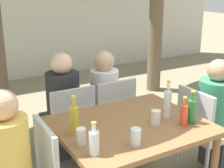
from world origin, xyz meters
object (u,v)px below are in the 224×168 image
person_seated_3 (101,105)px  soda_bottle_4 (184,115)px  green_bottle_2 (192,110)px  drinking_glass_2 (136,137)px  oil_cruet_0 (74,119)px  water_bottle_1 (94,142)px  drinking_glass_0 (156,117)px  patio_chair_3 (111,114)px  dining_table_front (130,133)px  person_seated_1 (219,121)px  water_bottle_3 (168,103)px  drinking_glass_1 (81,136)px  person_seated_2 (61,112)px  patio_chair_2 (70,123)px  patio_chair_1 (202,127)px

person_seated_3 → soda_bottle_4: 1.25m
green_bottle_2 → drinking_glass_2: (-0.60, -0.08, -0.04)m
green_bottle_2 → soda_bottle_4: (-0.09, -0.01, -0.01)m
soda_bottle_4 → person_seated_3: bearing=94.9°
oil_cruet_0 → water_bottle_1: 0.34m
person_seated_3 → drinking_glass_0: size_ratio=9.59×
patio_chair_3 → dining_table_front: bearing=71.9°
green_bottle_2 → drinking_glass_0: bearing=157.3°
oil_cruet_0 → patio_chair_3: bearing=43.5°
person_seated_1 → green_bottle_2: size_ratio=4.21×
water_bottle_1 → drinking_glass_2: size_ratio=1.85×
drinking_glass_2 → dining_table_front: bearing=62.2°
water_bottle_1 → water_bottle_3: bearing=15.6°
oil_cruet_0 → green_bottle_2: size_ratio=1.10×
green_bottle_2 → water_bottle_3: water_bottle_3 is taller
soda_bottle_4 → drinking_glass_0: size_ratio=2.04×
water_bottle_1 → water_bottle_3: size_ratio=0.71×
dining_table_front → patio_chair_3: patio_chair_3 is taller
soda_bottle_4 → drinking_glass_1: size_ratio=2.05×
drinking_glass_0 → patio_chair_3: bearing=84.9°
oil_cruet_0 → drinking_glass_1: bearing=-98.6°
dining_table_front → soda_bottle_4: size_ratio=4.86×
patio_chair_3 → drinking_glass_2: (-0.40, -1.04, 0.30)m
water_bottle_3 → green_bottle_2: bearing=-57.8°
water_bottle_3 → soda_bottle_4: bearing=-85.6°
person_seated_2 → oil_cruet_0: size_ratio=3.93×
oil_cruet_0 → green_bottle_2: oil_cruet_0 is taller
water_bottle_3 → drinking_glass_2: bearing=-152.5°
person_seated_1 → water_bottle_1: bearing=100.4°
patio_chair_2 → drinking_glass_2: bearing=93.9°
patio_chair_3 → water_bottle_1: size_ratio=3.79×
person_seated_3 → water_bottle_3: (0.09, -1.02, 0.35)m
drinking_glass_1 → drinking_glass_2: (0.32, -0.20, 0.00)m
patio_chair_1 → person_seated_1: (0.24, -0.00, 0.01)m
person_seated_3 → oil_cruet_0: size_ratio=3.81×
person_seated_3 → green_bottle_2: person_seated_3 is taller
patio_chair_3 → drinking_glass_0: 0.89m
water_bottle_1 → drinking_glass_2: water_bottle_1 is taller
dining_table_front → patio_chair_2: patio_chair_2 is taller
person_seated_1 → oil_cruet_0: size_ratio=3.82×
patio_chair_2 → water_bottle_1: bearing=76.8°
person_seated_2 → person_seated_3: bearing=-179.3°
patio_chair_2 → patio_chair_3: bearing=-180.0°
patio_chair_1 → drinking_glass_0: patio_chair_1 is taller
oil_cruet_0 → soda_bottle_4: bearing=-20.8°
person_seated_3 → patio_chair_3: bearing=90.0°
oil_cruet_0 → water_bottle_1: size_ratio=1.29×
person_seated_3 → person_seated_2: bearing=0.7°
dining_table_front → person_seated_2: bearing=103.9°
water_bottle_1 → water_bottle_3: water_bottle_3 is taller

